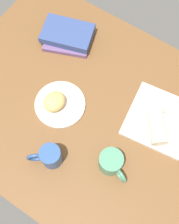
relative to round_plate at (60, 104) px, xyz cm
name	(u,v)px	position (x,y,z in cm)	size (l,w,h in cm)	color
dining_table	(81,108)	(7.21, 4.49, -2.70)	(110.00, 90.00, 4.00)	brown
round_plate	(60,104)	(0.00, 0.00, 0.00)	(20.23, 20.23, 1.40)	silver
scone_pastry	(54,102)	(-1.46, -1.31, 3.41)	(9.28, 7.90, 5.43)	#DEB264
square_plate	(159,120)	(36.21, 16.06, 0.10)	(24.35, 24.35, 1.60)	silver
sauce_cup	(166,106)	(35.56, 21.50, 2.17)	(5.51, 5.51, 2.36)	silver
breakfast_wrap	(157,126)	(36.73, 11.71, 3.99)	(6.18, 6.18, 14.32)	beige
book_stack	(68,35)	(-15.42, 27.68, 1.98)	(24.69, 22.06, 5.43)	#6B4C7A
coffee_mug	(111,163)	(29.74, -9.52, 3.71)	(12.91, 8.75, 8.61)	#4C8C6B
second_mug	(50,156)	(10.00, -19.92, 4.16)	(11.20, 9.77, 9.51)	#2D518C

